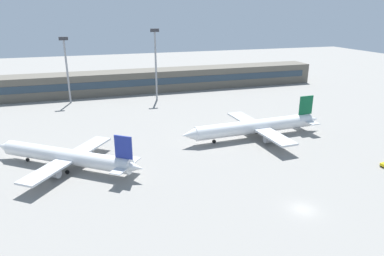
{
  "coord_description": "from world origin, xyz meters",
  "views": [
    {
      "loc": [
        -34.67,
        -44.57,
        33.36
      ],
      "look_at": [
        -7.83,
        40.0,
        3.0
      ],
      "focal_mm": 32.28,
      "sensor_mm": 36.0,
      "label": 1
    }
  ],
  "objects_px": {
    "airplane_near": "(65,156)",
    "airplane_mid": "(255,127)",
    "floodlight_tower_west": "(156,60)",
    "floodlight_tower_east": "(67,65)"
  },
  "relations": [
    {
      "from": "floodlight_tower_west",
      "to": "floodlight_tower_east",
      "type": "relative_size",
      "value": 1.11
    },
    {
      "from": "airplane_near",
      "to": "floodlight_tower_east",
      "type": "height_order",
      "value": "floodlight_tower_east"
    },
    {
      "from": "floodlight_tower_east",
      "to": "airplane_near",
      "type": "bearing_deg",
      "value": -90.04
    },
    {
      "from": "airplane_near",
      "to": "floodlight_tower_west",
      "type": "relative_size",
      "value": 1.2
    },
    {
      "from": "floodlight_tower_west",
      "to": "floodlight_tower_east",
      "type": "height_order",
      "value": "floodlight_tower_west"
    },
    {
      "from": "airplane_mid",
      "to": "floodlight_tower_east",
      "type": "distance_m",
      "value": 74.59
    },
    {
      "from": "airplane_near",
      "to": "airplane_mid",
      "type": "distance_m",
      "value": 49.09
    },
    {
      "from": "floodlight_tower_west",
      "to": "floodlight_tower_east",
      "type": "bearing_deg",
      "value": 170.44
    },
    {
      "from": "airplane_mid",
      "to": "floodlight_tower_east",
      "type": "xyz_separation_m",
      "value": [
        -48.8,
        55.34,
        10.98
      ]
    },
    {
      "from": "airplane_near",
      "to": "airplane_mid",
      "type": "relative_size",
      "value": 0.76
    }
  ]
}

